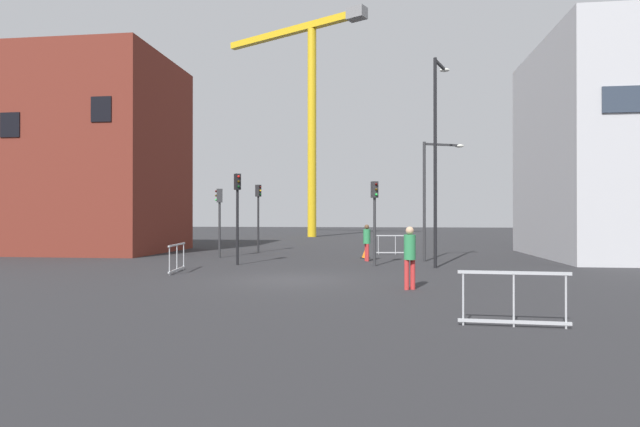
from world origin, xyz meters
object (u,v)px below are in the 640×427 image
traffic_light_corner (237,204)px  traffic_light_verge (375,209)px  construction_crane (309,93)px  traffic_light_crosswalk (258,207)px  traffic_light_near (219,211)px  traffic_cone_orange (365,254)px  streetlamp_tall (436,147)px  streetlamp_short (431,188)px  pedestrian_walking (367,240)px  pedestrian_waiting (410,253)px

traffic_light_corner → traffic_light_verge: (5.98, 0.25, -0.23)m
construction_crane → traffic_light_crosswalk: size_ratio=5.58×
traffic_light_near → traffic_cone_orange: size_ratio=7.03×
construction_crane → traffic_light_near: 29.28m
traffic_light_verge → traffic_cone_orange: 4.64m
streetlamp_tall → traffic_light_crosswalk: size_ratio=2.18×
construction_crane → streetlamp_short: (9.83, -27.28, -11.39)m
traffic_light_crosswalk → pedestrian_walking: size_ratio=2.29×
traffic_light_corner → traffic_light_near: traffic_light_corner is taller
traffic_light_verge → pedestrian_waiting: 7.11m
streetlamp_tall → traffic_light_corner: size_ratio=2.17×
traffic_light_corner → pedestrian_walking: bearing=25.0°
streetlamp_tall → traffic_cone_orange: size_ratio=17.23×
traffic_light_verge → pedestrian_walking: 2.78m
traffic_light_crosswalk → traffic_light_near: traffic_light_crosswalk is taller
traffic_light_corner → traffic_light_verge: size_ratio=1.10×
traffic_light_corner → pedestrian_waiting: size_ratio=2.17×
construction_crane → streetlamp_tall: size_ratio=2.56×
streetlamp_short → traffic_light_corner: bearing=-161.6°
traffic_light_verge → traffic_light_crosswalk: bearing=132.9°
construction_crane → pedestrian_walking: size_ratio=12.80×
streetlamp_short → traffic_light_crosswalk: size_ratio=1.41×
streetlamp_short → traffic_light_near: 10.70m
traffic_light_verge → traffic_light_near: bearing=157.0°
streetlamp_short → pedestrian_waiting: streetlamp_short is taller
traffic_cone_orange → traffic_light_near: bearing=-175.2°
construction_crane → traffic_cone_orange: size_ratio=44.18×
streetlamp_tall → pedestrian_waiting: bearing=-102.4°
streetlamp_tall → traffic_light_near: streetlamp_tall is taller
streetlamp_short → streetlamp_tall: bearing=-90.7°
construction_crane → streetlamp_tall: bearing=-72.0°
construction_crane → streetlamp_short: 31.15m
pedestrian_walking → pedestrian_waiting: bearing=-80.6°
traffic_light_corner → pedestrian_walking: 6.37m
streetlamp_short → pedestrian_walking: bearing=-174.9°
traffic_light_near → pedestrian_waiting: (9.14, -10.29, -1.33)m
traffic_light_corner → traffic_cone_orange: size_ratio=7.93×
streetlamp_tall → traffic_light_corner: 8.86m
pedestrian_waiting → traffic_light_crosswalk: bearing=119.4°
streetlamp_tall → pedestrian_waiting: 7.77m
streetlamp_tall → traffic_cone_orange: (-3.10, 4.38, -4.79)m
traffic_light_corner → traffic_light_near: size_ratio=1.13×
traffic_light_near → pedestrian_walking: traffic_light_near is taller
streetlamp_tall → traffic_cone_orange: bearing=125.3°
pedestrian_walking → traffic_cone_orange: size_ratio=3.45×
streetlamp_tall → traffic_light_verge: size_ratio=2.40×
construction_crane → traffic_light_corner: size_ratio=5.57×
traffic_light_near → traffic_cone_orange: 7.81m
pedestrian_waiting → traffic_cone_orange: bearing=98.7°
streetlamp_tall → traffic_light_verge: bearing=172.4°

